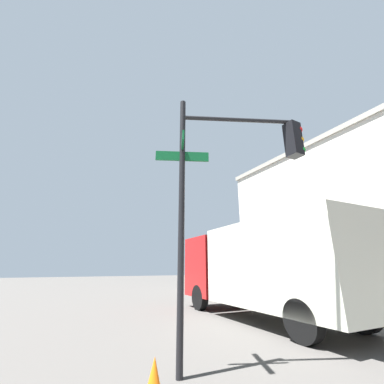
{
  "coord_description": "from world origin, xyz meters",
  "views": [
    {
      "loc": [
        -2.6,
        -9.04,
        1.7
      ],
      "look_at": [
        -6.8,
        -6.78,
        3.2
      ],
      "focal_mm": 22.67,
      "sensor_mm": 36.0,
      "label": 1
    }
  ],
  "objects": [
    {
      "name": "traffic_signal_near",
      "position": [
        -6.26,
        -5.99,
        3.72
      ],
      "size": [
        1.62,
        2.97,
        5.26
      ],
      "color": "black",
      "rests_on": "ground_plane"
    },
    {
      "name": "building_stucco",
      "position": [
        -15.6,
        20.54,
        5.87
      ],
      "size": [
        15.49,
        25.39,
        11.73
      ],
      "color": "beige",
      "rests_on": "ground_plane"
    },
    {
      "name": "box_truck_second",
      "position": [
        -9.61,
        -2.4,
        1.8
      ],
      "size": [
        8.0,
        2.96,
        3.19
      ],
      "color": "#B21919",
      "rests_on": "ground_plane"
    }
  ]
}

